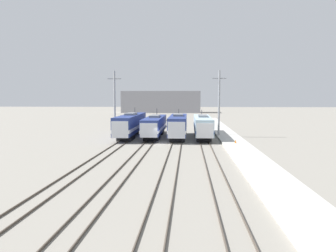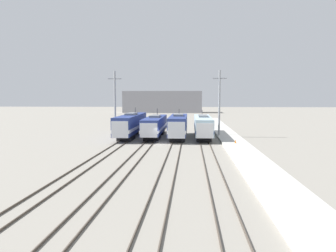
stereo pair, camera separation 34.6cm
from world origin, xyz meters
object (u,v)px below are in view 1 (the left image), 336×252
(locomotive_far_right, at_px, (203,126))
(catenary_tower_right, at_px, (219,103))
(locomotive_far_left, at_px, (131,125))
(traffic_cone, at_px, (236,141))
(catenary_tower_left, at_px, (115,103))
(locomotive_center_right, at_px, (178,126))
(locomotive_center_left, at_px, (154,126))

(locomotive_far_right, bearing_deg, catenary_tower_right, 22.93)
(locomotive_far_left, bearing_deg, catenary_tower_right, 3.45)
(catenary_tower_right, height_order, traffic_cone, catenary_tower_right)
(catenary_tower_left, height_order, catenary_tower_right, same)
(locomotive_center_right, bearing_deg, locomotive_far_left, 169.20)
(locomotive_center_left, xyz_separation_m, catenary_tower_right, (11.79, 0.82, 4.19))
(locomotive_far_left, xyz_separation_m, catenary_tower_right, (16.18, 0.97, 3.99))
(locomotive_far_left, bearing_deg, catenary_tower_left, 162.70)
(catenary_tower_right, bearing_deg, locomotive_far_left, -176.55)
(catenary_tower_left, bearing_deg, locomotive_center_right, -12.54)
(locomotive_center_right, relative_size, catenary_tower_right, 1.36)
(locomotive_far_left, distance_m, locomotive_far_right, 13.19)
(locomotive_far_left, bearing_deg, locomotive_center_left, 2.04)
(locomotive_far_left, height_order, locomotive_center_right, locomotive_far_left)
(locomotive_center_left, relative_size, locomotive_center_right, 1.13)
(locomotive_far_left, bearing_deg, locomotive_center_right, -10.80)
(locomotive_far_left, xyz_separation_m, locomotive_center_left, (4.39, 0.16, -0.20))
(locomotive_far_left, relative_size, locomotive_far_right, 1.10)
(locomotive_center_left, height_order, catenary_tower_left, catenary_tower_left)
(locomotive_center_right, relative_size, traffic_cone, 33.80)
(locomotive_far_right, bearing_deg, locomotive_center_right, -162.53)
(locomotive_center_left, bearing_deg, catenary_tower_left, 173.79)
(locomotive_center_left, xyz_separation_m, catenary_tower_left, (-7.52, 0.82, 4.19))
(traffic_cone, bearing_deg, locomotive_far_right, 115.42)
(catenary_tower_right, relative_size, traffic_cone, 24.89)
(traffic_cone, bearing_deg, catenary_tower_right, 98.14)
(locomotive_far_left, relative_size, locomotive_center_left, 1.08)
(locomotive_far_right, relative_size, catenary_tower_right, 1.51)
(traffic_cone, bearing_deg, locomotive_far_left, 150.91)
(traffic_cone, bearing_deg, catenary_tower_left, 152.54)
(locomotive_far_left, height_order, catenary_tower_right, catenary_tower_right)
(locomotive_far_left, bearing_deg, locomotive_far_right, -1.28)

